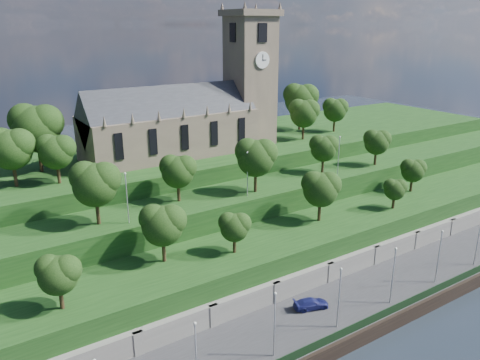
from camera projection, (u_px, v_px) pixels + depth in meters
ground at (361, 345)px, 59.01m from camera, size 320.00×320.00×0.00m
promenade at (329, 315)px, 63.47m from camera, size 160.00×12.00×2.00m
quay_wall at (362, 338)px, 58.62m from camera, size 160.00×0.50×2.20m
fence at (359, 325)px, 58.67m from camera, size 160.00×0.10×1.20m
retaining_wall at (301, 286)px, 67.75m from camera, size 160.00×2.10×5.00m
embankment_lower at (276, 260)px, 72.08m from camera, size 160.00×12.00×8.00m
embankment_upper at (237, 224)px, 80.20m from camera, size 160.00×10.00×12.00m
hilltop at (183, 182)px, 96.44m from camera, size 160.00×32.00×15.00m
church at (193, 113)px, 88.91m from camera, size 38.60×12.35×27.60m
trees_lower at (270, 206)px, 69.14m from camera, size 70.43×8.96×8.39m
trees_upper at (237, 160)px, 75.43m from camera, size 60.70×8.57×9.10m
trees_hilltop at (185, 118)px, 88.10m from camera, size 73.94×16.20×11.44m
lamp_posts_promenade at (339, 294)px, 57.81m from camera, size 60.36×0.36×8.41m
lamp_posts_upper at (247, 171)px, 74.55m from camera, size 40.36×0.36×7.44m
car_right at (311, 304)px, 63.01m from camera, size 5.21×3.36×1.41m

